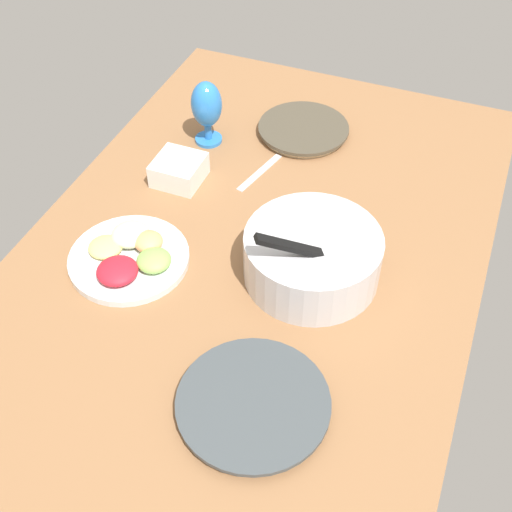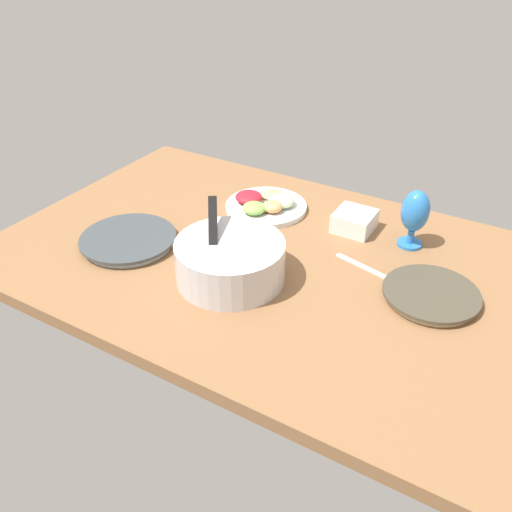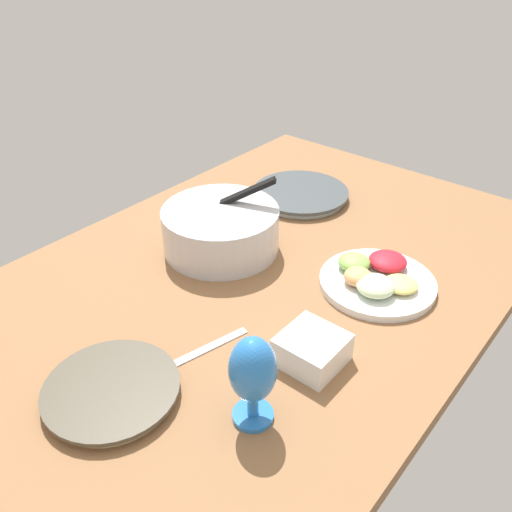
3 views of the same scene
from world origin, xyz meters
The scene contains 8 objects.
ground_plane centered at (0.00, 0.00, -2.00)cm, with size 160.00×104.00×4.00cm, color #8C603D.
dinner_plate_left centered at (-47.24, -3.66, 1.27)cm, with size 25.34×25.34×2.44cm.
dinner_plate_right centered at (39.75, 15.96, 1.37)cm, with size 29.20×29.20×2.63cm.
mixing_bowl centered at (3.19, 15.25, 6.22)cm, with size 30.10×30.10×18.95cm.
fruit_platter centered at (14.45, -24.23, 2.05)cm, with size 27.49×27.49×5.48cm.
hurricane_glass_blue centered at (-34.40, -26.95, 10.99)cm, with size 8.33×8.33×18.27cm.
square_bowl_white centered at (-16.25, -26.92, 3.47)cm, with size 11.90×11.90×6.23cm.
fork_by_left_plate centered at (-26.40, -8.63, 0.30)cm, with size 18.00×1.80×0.60cm, color silver.
Camera 1 is at (101.63, 41.05, 110.08)cm, focal length 46.72 mm.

